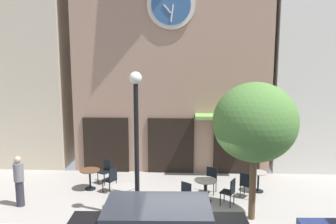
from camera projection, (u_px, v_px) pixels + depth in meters
name	position (u px, v px, depth m)	size (l,w,h in m)	color
clock_building	(172.00, 29.00, 15.20)	(8.09, 3.67, 11.53)	#9E7A66
street_lamp	(137.00, 146.00, 10.52)	(0.36, 0.36, 4.41)	black
street_tree	(255.00, 123.00, 10.32)	(2.45, 2.21, 4.12)	brown
cafe_table_center_right	(90.00, 175.00, 13.04)	(0.73, 0.73, 0.73)	black
cafe_table_near_door	(124.00, 192.00, 11.42)	(0.76, 0.76, 0.74)	black
cafe_table_center	(206.00, 186.00, 11.95)	(0.76, 0.76, 0.76)	black
cafe_table_near_curb	(258.00, 179.00, 12.83)	(0.61, 0.61, 0.73)	black
cafe_chair_right_end	(230.00, 190.00, 11.62)	(0.54, 0.54, 0.90)	black
cafe_chair_under_awning	(111.00, 178.00, 12.75)	(0.55, 0.55, 0.90)	black
cafe_chair_left_end	(106.00, 169.00, 13.69)	(0.55, 0.55, 0.90)	black
cafe_chair_by_entrance	(211.00, 178.00, 12.75)	(0.51, 0.51, 0.90)	black
cafe_chair_near_tree	(246.00, 183.00, 12.27)	(0.56, 0.56, 0.90)	black
cafe_chair_corner	(188.00, 193.00, 11.41)	(0.56, 0.56, 0.90)	black
pedestrian_grey	(19.00, 180.00, 11.56)	(0.44, 0.44, 1.67)	#2D2D38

